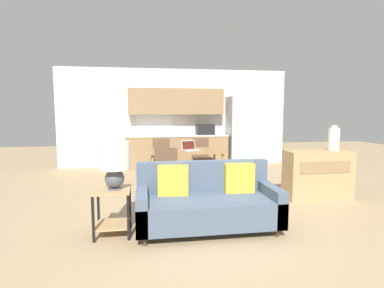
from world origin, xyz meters
name	(u,v)px	position (x,y,z in m)	size (l,w,h in m)	color
ground_plane	(210,226)	(0.00, 0.00, 0.00)	(20.00, 20.00, 0.00)	#9E8460
wall_back	(175,118)	(-0.01, 4.63, 1.35)	(6.40, 0.07, 2.70)	silver
kitchen_counter	(177,137)	(0.02, 4.33, 0.84)	(2.75, 0.65, 2.15)	#8E704C
refrigerator	(241,132)	(1.80, 4.22, 0.97)	(0.75, 0.76, 1.94)	#B7BABC
dining_table	(186,153)	(-0.03, 2.25, 0.68)	(1.49, 0.83, 0.74)	olive
couch	(207,203)	(-0.06, -0.04, 0.34)	(1.82, 0.80, 0.86)	#3D2D1E
side_table	(112,204)	(-1.26, -0.07, 0.39)	(0.44, 0.44, 0.58)	tan
table_lamp	(114,161)	(-1.22, -0.10, 0.94)	(0.38, 0.38, 0.59)	#4C515B
credenza	(318,175)	(2.15, 0.99, 0.43)	(1.15, 0.44, 0.85)	tan
vase	(334,139)	(2.43, 1.01, 1.06)	(0.19, 0.19, 0.44)	beige
dining_chair_far_right	(202,155)	(0.44, 3.01, 0.51)	(0.44, 0.44, 0.90)	brown
dining_chair_near_left	(165,169)	(-0.50, 1.50, 0.51)	(0.44, 0.44, 0.90)	brown
dining_chair_far_left	(161,156)	(-0.50, 3.05, 0.51)	(0.46, 0.46, 0.90)	brown
laptop	(190,148)	(0.05, 2.21, 0.79)	(0.39, 0.36, 0.20)	#B7BABC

